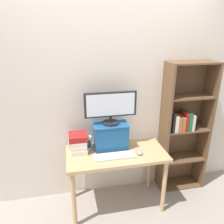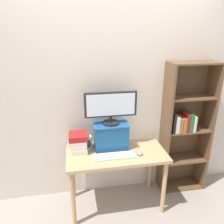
{
  "view_description": "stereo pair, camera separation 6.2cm",
  "coord_description": "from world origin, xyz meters",
  "px_view_note": "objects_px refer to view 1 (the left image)",
  "views": [
    {
      "loc": [
        -0.5,
        -2.13,
        2.04
      ],
      "look_at": [
        -0.04,
        0.05,
        1.22
      ],
      "focal_mm": 35.0,
      "sensor_mm": 36.0,
      "label": 1
    },
    {
      "loc": [
        -0.44,
        -2.14,
        2.04
      ],
      "look_at": [
        -0.04,
        0.05,
        1.22
      ],
      "focal_mm": 35.0,
      "sensor_mm": 36.0,
      "label": 2
    }
  ],
  "objects_px": {
    "bookshelf_unit": "(183,127)",
    "keyboard": "(114,156)",
    "desk_speaker": "(88,143)",
    "riser_box": "(111,135)",
    "desk": "(116,160)",
    "computer_mouse": "(140,152)",
    "book_stack": "(78,143)",
    "computer_monitor": "(111,106)"
  },
  "relations": [
    {
      "from": "keyboard",
      "to": "computer_mouse",
      "type": "distance_m",
      "value": 0.3
    },
    {
      "from": "riser_box",
      "to": "keyboard",
      "type": "xyz_separation_m",
      "value": [
        -0.01,
        -0.23,
        -0.15
      ]
    },
    {
      "from": "computer_monitor",
      "to": "computer_mouse",
      "type": "bearing_deg",
      "value": -36.82
    },
    {
      "from": "riser_box",
      "to": "desk_speaker",
      "type": "height_order",
      "value": "riser_box"
    },
    {
      "from": "bookshelf_unit",
      "to": "computer_monitor",
      "type": "relative_size",
      "value": 2.9
    },
    {
      "from": "computer_monitor",
      "to": "desk_speaker",
      "type": "relative_size",
      "value": 3.63
    },
    {
      "from": "book_stack",
      "to": "desk_speaker",
      "type": "distance_m",
      "value": 0.12
    },
    {
      "from": "desk",
      "to": "computer_mouse",
      "type": "distance_m",
      "value": 0.29
    },
    {
      "from": "bookshelf_unit",
      "to": "keyboard",
      "type": "relative_size",
      "value": 3.76
    },
    {
      "from": "desk",
      "to": "computer_monitor",
      "type": "xyz_separation_m",
      "value": [
        -0.04,
        0.13,
        0.62
      ]
    },
    {
      "from": "keyboard",
      "to": "riser_box",
      "type": "bearing_deg",
      "value": 88.75
    },
    {
      "from": "desk",
      "to": "computer_mouse",
      "type": "height_order",
      "value": "computer_mouse"
    },
    {
      "from": "bookshelf_unit",
      "to": "riser_box",
      "type": "xyz_separation_m",
      "value": [
        -0.97,
        -0.07,
        0.02
      ]
    },
    {
      "from": "keyboard",
      "to": "desk_speaker",
      "type": "relative_size",
      "value": 2.8
    },
    {
      "from": "desk",
      "to": "riser_box",
      "type": "height_order",
      "value": "riser_box"
    },
    {
      "from": "bookshelf_unit",
      "to": "computer_monitor",
      "type": "distance_m",
      "value": 1.05
    },
    {
      "from": "bookshelf_unit",
      "to": "computer_monitor",
      "type": "bearing_deg",
      "value": -175.63
    },
    {
      "from": "desk_speaker",
      "to": "book_stack",
      "type": "bearing_deg",
      "value": -163.5
    },
    {
      "from": "computer_monitor",
      "to": "desk_speaker",
      "type": "xyz_separation_m",
      "value": [
        -0.27,
        0.01,
        -0.43
      ]
    },
    {
      "from": "riser_box",
      "to": "desk",
      "type": "bearing_deg",
      "value": -72.9
    },
    {
      "from": "desk",
      "to": "book_stack",
      "type": "distance_m",
      "value": 0.49
    },
    {
      "from": "computer_monitor",
      "to": "desk_speaker",
      "type": "height_order",
      "value": "computer_monitor"
    },
    {
      "from": "desk",
      "to": "computer_monitor",
      "type": "relative_size",
      "value": 1.92
    },
    {
      "from": "desk",
      "to": "bookshelf_unit",
      "type": "bearing_deg",
      "value": 12.36
    },
    {
      "from": "keyboard",
      "to": "book_stack",
      "type": "relative_size",
      "value": 1.89
    },
    {
      "from": "riser_box",
      "to": "computer_mouse",
      "type": "height_order",
      "value": "riser_box"
    },
    {
      "from": "desk_speaker",
      "to": "bookshelf_unit",
      "type": "bearing_deg",
      "value": 2.88
    },
    {
      "from": "computer_monitor",
      "to": "computer_mouse",
      "type": "relative_size",
      "value": 5.68
    },
    {
      "from": "computer_monitor",
      "to": "book_stack",
      "type": "relative_size",
      "value": 2.44
    },
    {
      "from": "desk",
      "to": "keyboard",
      "type": "xyz_separation_m",
      "value": [
        -0.05,
        -0.1,
        0.12
      ]
    },
    {
      "from": "riser_box",
      "to": "computer_mouse",
      "type": "xyz_separation_m",
      "value": [
        0.29,
        -0.22,
        -0.14
      ]
    },
    {
      "from": "riser_box",
      "to": "computer_mouse",
      "type": "relative_size",
      "value": 3.89
    },
    {
      "from": "bookshelf_unit",
      "to": "keyboard",
      "type": "height_order",
      "value": "bookshelf_unit"
    },
    {
      "from": "desk",
      "to": "book_stack",
      "type": "bearing_deg",
      "value": 165.5
    },
    {
      "from": "keyboard",
      "to": "desk_speaker",
      "type": "xyz_separation_m",
      "value": [
        -0.27,
        0.24,
        0.07
      ]
    },
    {
      "from": "bookshelf_unit",
      "to": "riser_box",
      "type": "distance_m",
      "value": 0.98
    },
    {
      "from": "book_stack",
      "to": "desk_speaker",
      "type": "height_order",
      "value": "book_stack"
    },
    {
      "from": "keyboard",
      "to": "computer_mouse",
      "type": "bearing_deg",
      "value": 2.14
    },
    {
      "from": "bookshelf_unit",
      "to": "book_stack",
      "type": "bearing_deg",
      "value": -175.98
    },
    {
      "from": "keyboard",
      "to": "desk_speaker",
      "type": "distance_m",
      "value": 0.37
    },
    {
      "from": "desk",
      "to": "book_stack",
      "type": "height_order",
      "value": "book_stack"
    },
    {
      "from": "desk",
      "to": "bookshelf_unit",
      "type": "relative_size",
      "value": 0.66
    }
  ]
}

